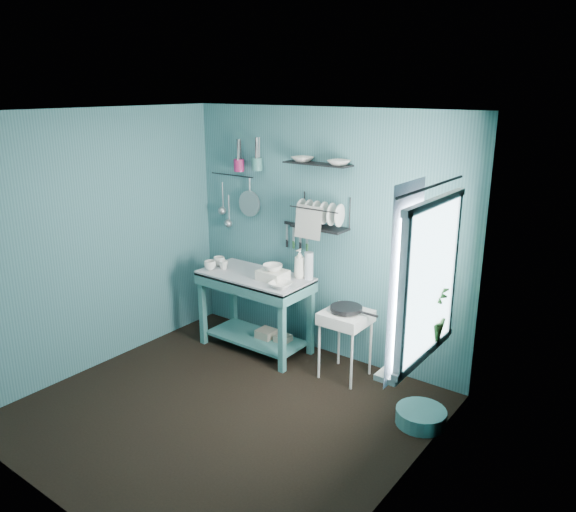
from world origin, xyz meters
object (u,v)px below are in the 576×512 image
Objects in this scene: storage_tin_large at (266,339)px; hotplate_stand at (345,344)px; soap_bottle at (299,263)px; wash_tub at (273,275)px; work_counter at (256,312)px; storage_tin_small at (283,344)px; colander at (249,204)px; floor_basin at (421,417)px; utensil_cup_teal at (257,164)px; mug_left at (210,265)px; dish_rack at (320,212)px; water_bottle at (309,266)px; mug_mid at (224,265)px; mug_right at (219,261)px; frying_pan at (346,308)px; potted_plant at (428,313)px; utensil_cup_magenta at (239,165)px.

hotplate_stand is at bearing -0.08° from storage_tin_large.
wash_tub is at bearing -127.69° from soap_bottle.
storage_tin_small is (0.30, 0.08, -0.31)m from work_counter.
colander reaches higher than floor_basin.
colander is at bearing 167.90° from utensil_cup_teal.
storage_tin_small is at bearing -135.00° from soap_bottle.
colander is (0.12, 0.51, 0.59)m from mug_left.
soap_bottle is at bearing 45.00° from storage_tin_small.
dish_rack is at bearing -4.72° from colander.
soap_bottle is 0.57m from dish_rack.
soap_bottle is 0.10m from water_bottle.
mug_mid is 0.13m from mug_right.
frying_pan is at bearing 161.50° from floor_basin.
floor_basin is (2.47, -0.10, -0.81)m from mug_left.
soap_bottle is (0.80, 0.26, 0.10)m from mug_mid.
storage_tin_large is at bearing -171.47° from storage_tin_small.
soap_bottle is at bearing -10.80° from utensil_cup_teal.
colander reaches higher than work_counter.
soap_bottle is 2.30× the size of utensil_cup_teal.
mug_right is 1.11m from utensil_cup_teal.
water_bottle is at bearing 173.80° from hotplate_stand.
soap_bottle is 0.94m from storage_tin_large.
frying_pan reaches higher than floor_basin.
dish_rack reaches higher than mug_mid.
colander is at bearing 148.53° from wash_tub.
floor_basin is (0.93, -0.31, -0.27)m from hotplate_stand.
storage_tin_small is at bearing 163.46° from potted_plant.
soap_bottle is 0.72× the size of floor_basin.
utensil_cup_magenta reaches higher than mug_right.
frying_pan is (1.45, 0.11, -0.17)m from mug_mid.
work_counter is 1.29m from dish_rack.
colander is 2.58m from potted_plant.
mug_left is 1.17m from utensil_cup_teal.
wash_tub is at bearing -1.53° from mug_right.
mug_right is at bearing 97.13° from mug_left.
mug_mid reaches higher than frying_pan.
mug_left is 0.56× the size of storage_tin_large.
wash_tub is 0.92m from colander.
mug_mid is 1.46m from frying_pan.
work_counter is 4.18× the size of water_bottle.
frying_pan is 1.13m from storage_tin_large.
mug_left reaches higher than storage_tin_large.
mug_right is 1.31m from dish_rack.
hotplate_stand is at bearing 4.81° from wash_tub.
colander is at bearing 167.99° from frying_pan.
utensil_cup_teal is (-1.28, 0.27, 1.57)m from hotplate_stand.
frying_pan is 1.36× the size of storage_tin_large.
soap_bottle is 1.13m from utensil_cup_teal.
potted_plant is (2.28, -0.76, -0.84)m from utensil_cup_teal.
mug_mid is 0.33× the size of soap_bottle.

